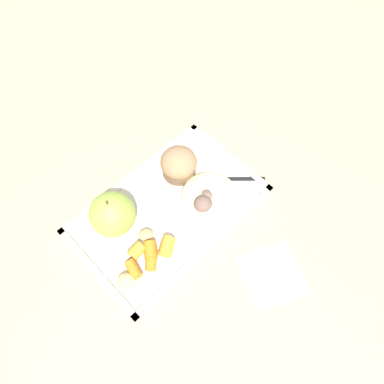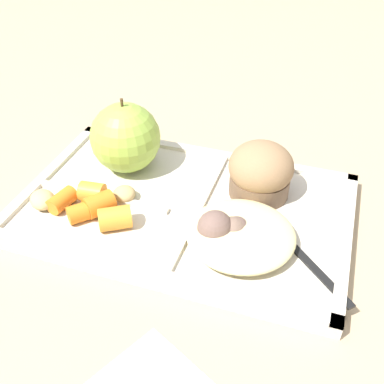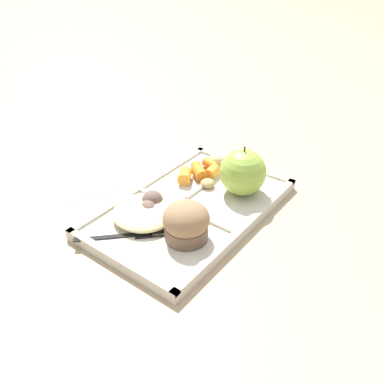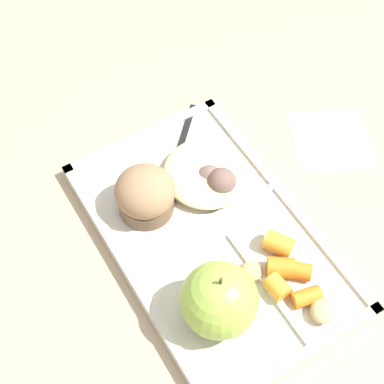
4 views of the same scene
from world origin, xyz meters
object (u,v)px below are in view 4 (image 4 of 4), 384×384
Objects in this scene: green_apple at (219,300)px; bran_muffin at (145,194)px; lunch_tray at (211,238)px; plastic_fork at (179,151)px.

green_apple reaches higher than bran_muffin.
bran_muffin is (0.17, 0.00, -0.01)m from green_apple.
green_apple is (-0.10, 0.05, 0.05)m from lunch_tray.
lunch_tray is 0.10m from bran_muffin.
lunch_tray is at bearing 166.78° from plastic_fork.
bran_muffin reaches higher than plastic_fork.
lunch_tray is at bearing -28.14° from green_apple.
green_apple is at bearing -180.00° from bran_muffin.
plastic_fork is at bearing -19.71° from green_apple.
green_apple is 0.25m from plastic_fork.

